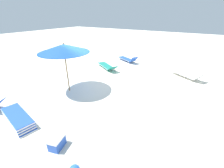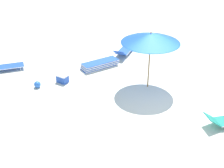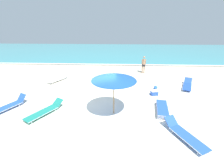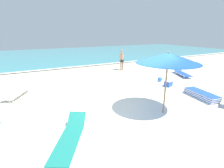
{
  "view_description": "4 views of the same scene",
  "coord_description": "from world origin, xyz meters",
  "px_view_note": "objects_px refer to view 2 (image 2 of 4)",
  "views": [
    {
      "loc": [
        5.91,
        5.1,
        3.75
      ],
      "look_at": [
        1.12,
        2.07,
        1.05
      ],
      "focal_mm": 24.0,
      "sensor_mm": 36.0,
      "label": 1
    },
    {
      "loc": [
        -6.55,
        8.6,
        6.74
      ],
      "look_at": [
        0.89,
        1.73,
        1.1
      ],
      "focal_mm": 50.0,
      "sensor_mm": 36.0,
      "label": 2
    },
    {
      "loc": [
        1.38,
        -8.05,
        4.85
      ],
      "look_at": [
        0.94,
        1.39,
        1.02
      ],
      "focal_mm": 24.0,
      "sensor_mm": 36.0,
      "label": 3
    },
    {
      "loc": [
        -3.86,
        -5.38,
        3.2
      ],
      "look_at": [
        0.12,
        1.93,
        0.7
      ],
      "focal_mm": 28.0,
      "sensor_mm": 36.0,
      "label": 4
    }
  ],
  "objects_px": {
    "cooler_box": "(62,78)",
    "sun_lounger_near_water_right": "(0,67)",
    "sun_lounger_beside_umbrella": "(125,49)",
    "beach_ball": "(37,84)",
    "beach_umbrella": "(151,38)",
    "lounger_stack": "(100,65)"
  },
  "relations": [
    {
      "from": "beach_umbrella",
      "to": "lounger_stack",
      "type": "bearing_deg",
      "value": 6.36
    },
    {
      "from": "sun_lounger_beside_umbrella",
      "to": "cooler_box",
      "type": "height_order",
      "value": "sun_lounger_beside_umbrella"
    },
    {
      "from": "beach_ball",
      "to": "cooler_box",
      "type": "relative_size",
      "value": 0.51
    },
    {
      "from": "sun_lounger_beside_umbrella",
      "to": "beach_ball",
      "type": "height_order",
      "value": "sun_lounger_beside_umbrella"
    },
    {
      "from": "cooler_box",
      "to": "beach_umbrella",
      "type": "bearing_deg",
      "value": 25.49
    },
    {
      "from": "beach_umbrella",
      "to": "cooler_box",
      "type": "xyz_separation_m",
      "value": [
        2.85,
        2.51,
        -2.05
      ]
    },
    {
      "from": "beach_umbrella",
      "to": "beach_ball",
      "type": "relative_size",
      "value": 8.5
    },
    {
      "from": "sun_lounger_beside_umbrella",
      "to": "cooler_box",
      "type": "relative_size",
      "value": 3.91
    },
    {
      "from": "lounger_stack",
      "to": "sun_lounger_near_water_right",
      "type": "bearing_deg",
      "value": 61.66
    },
    {
      "from": "cooler_box",
      "to": "sun_lounger_beside_umbrella",
      "type": "bearing_deg",
      "value": 79.63
    },
    {
      "from": "lounger_stack",
      "to": "sun_lounger_beside_umbrella",
      "type": "xyz_separation_m",
      "value": [
        0.43,
        -2.19,
        0.05
      ]
    },
    {
      "from": "beach_umbrella",
      "to": "beach_ball",
      "type": "bearing_deg",
      "value": 48.37
    },
    {
      "from": "beach_umbrella",
      "to": "beach_ball",
      "type": "distance_m",
      "value": 5.25
    },
    {
      "from": "cooler_box",
      "to": "sun_lounger_near_water_right",
      "type": "bearing_deg",
      "value": -168.53
    },
    {
      "from": "sun_lounger_near_water_right",
      "to": "cooler_box",
      "type": "distance_m",
      "value": 3.37
    },
    {
      "from": "lounger_stack",
      "to": "sun_lounger_beside_umbrella",
      "type": "bearing_deg",
      "value": -68.61
    },
    {
      "from": "sun_lounger_near_water_right",
      "to": "beach_ball",
      "type": "distance_m",
      "value": 2.69
    },
    {
      "from": "lounger_stack",
      "to": "cooler_box",
      "type": "distance_m",
      "value": 2.19
    },
    {
      "from": "beach_umbrella",
      "to": "beach_ball",
      "type": "height_order",
      "value": "beach_umbrella"
    },
    {
      "from": "lounger_stack",
      "to": "sun_lounger_beside_umbrella",
      "type": "distance_m",
      "value": 2.23
    },
    {
      "from": "beach_umbrella",
      "to": "lounger_stack",
      "type": "height_order",
      "value": "beach_umbrella"
    },
    {
      "from": "sun_lounger_near_water_right",
      "to": "cooler_box",
      "type": "bearing_deg",
      "value": -127.91
    }
  ]
}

